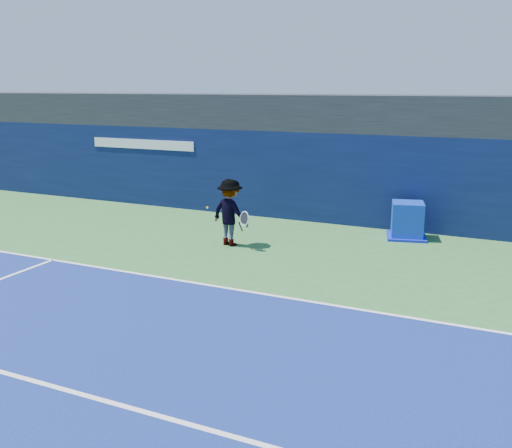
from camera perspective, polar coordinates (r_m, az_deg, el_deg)
The scene contains 8 objects.
ground at distance 10.84m, azimuth -11.36°, elevation -11.15°, with size 80.00×80.00×0.00m, color #336D31.
baseline at distance 13.18m, azimuth -3.71°, elevation -6.28°, with size 24.00×0.10×0.01m, color white.
service_line at distance 9.48m, azimuth -18.69°, elevation -15.40°, with size 24.00×0.10×0.01m, color white.
stadium_band at distance 20.29m, azimuth 7.76°, elevation 11.00°, with size 36.00×3.00×1.20m, color black.
back_wall_assembly at distance 19.55m, azimuth 6.69°, elevation 4.75°, with size 36.00×1.03×3.00m.
equipment_cart at distance 17.81m, azimuth 14.88°, elevation 0.23°, with size 1.38×1.38×1.10m.
tennis_player at distance 16.35m, azimuth -2.59°, elevation 1.16°, with size 1.46×1.00×1.93m.
tennis_ball at distance 16.17m, azimuth -4.90°, elevation 1.65°, with size 0.06×0.06×0.06m.
Camera 1 is at (5.92, -7.89, 4.50)m, focal length 40.00 mm.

